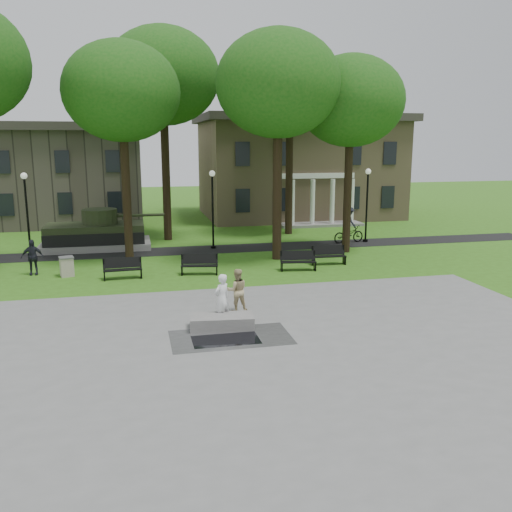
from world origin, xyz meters
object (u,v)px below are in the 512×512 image
Objects in this scene: skateboarder at (222,299)px; cyclist at (349,228)px; friend_watching at (237,290)px; park_bench_0 at (123,268)px; concrete_block at (222,322)px; trash_bin at (67,266)px.

skateboarder is 0.78× the size of cyclist.
friend_watching is 0.71× the size of cyclist.
park_bench_0 is (-4.34, 6.27, -0.33)m from friend_watching.
skateboarder is 17.47m from cyclist.
trash_bin is (-6.12, 9.12, 0.24)m from concrete_block.
trash_bin is at bearing -89.08° from skateboarder.
concrete_block is 1.21× the size of skateboarder.
cyclist reaches higher than park_bench_0.
cyclist is at bearing 17.58° from trash_bin.
skateboarder is 10.63m from trash_bin.
park_bench_0 is at bearing 113.35° from concrete_block.
concrete_block is 17.94m from cyclist.
cyclist is 15.49m from park_bench_0.
concrete_block is at bearing 131.94° from cyclist.
trash_bin is at bearing 154.54° from park_bench_0.
skateboarder is (0.09, 0.50, 0.68)m from concrete_block.
skateboarder is 1.09× the size of friend_watching.
skateboarder is at bearing -67.63° from park_bench_0.
trash_bin is (-6.99, 7.38, -0.37)m from friend_watching.
park_bench_0 is (-3.55, 7.52, -0.40)m from skateboarder.
friend_watching is at bearing -46.52° from trash_bin.
skateboarder is 1.89× the size of trash_bin.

